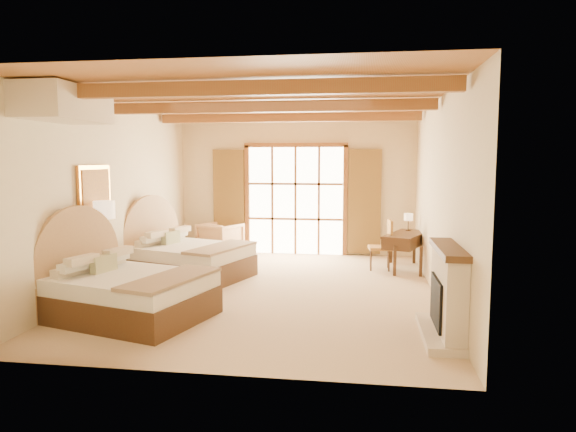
% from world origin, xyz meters
% --- Properties ---
extents(floor, '(7.00, 7.00, 0.00)m').
position_xyz_m(floor, '(0.00, 0.00, 0.00)').
color(floor, '#CDB18C').
rests_on(floor, ground).
extents(wall_back, '(5.50, 0.00, 5.50)m').
position_xyz_m(wall_back, '(0.00, 3.50, 1.60)').
color(wall_back, beige).
rests_on(wall_back, ground).
extents(wall_left, '(0.00, 7.00, 7.00)m').
position_xyz_m(wall_left, '(-2.75, 0.00, 1.60)').
color(wall_left, beige).
rests_on(wall_left, ground).
extents(wall_right, '(0.00, 7.00, 7.00)m').
position_xyz_m(wall_right, '(2.75, 0.00, 1.60)').
color(wall_right, beige).
rests_on(wall_right, ground).
extents(ceiling, '(7.00, 7.00, 0.00)m').
position_xyz_m(ceiling, '(0.00, 0.00, 3.20)').
color(ceiling, '#AB713C').
rests_on(ceiling, ground).
extents(ceiling_beams, '(5.39, 4.60, 0.18)m').
position_xyz_m(ceiling_beams, '(0.00, 0.00, 3.08)').
color(ceiling_beams, brown).
rests_on(ceiling_beams, ceiling).
extents(french_doors, '(3.95, 0.08, 2.60)m').
position_xyz_m(french_doors, '(0.00, 3.44, 1.25)').
color(french_doors, white).
rests_on(french_doors, ground).
extents(fireplace, '(0.46, 1.40, 1.16)m').
position_xyz_m(fireplace, '(2.60, -2.00, 0.51)').
color(fireplace, '#C5B098').
rests_on(fireplace, ground).
extents(painting, '(0.06, 0.95, 0.75)m').
position_xyz_m(painting, '(-2.70, -0.75, 1.75)').
color(painting, orange).
rests_on(painting, wall_left).
extents(canopy_valance, '(0.70, 1.40, 0.45)m').
position_xyz_m(canopy_valance, '(-2.40, -2.00, 2.95)').
color(canopy_valance, beige).
rests_on(canopy_valance, ceiling).
extents(bed_near, '(2.45, 2.05, 1.35)m').
position_xyz_m(bed_near, '(-1.80, -1.81, 0.41)').
color(bed_near, '#433219').
rests_on(bed_near, floor).
extents(bed_far, '(2.48, 2.09, 1.33)m').
position_xyz_m(bed_far, '(-1.78, 0.73, 0.40)').
color(bed_far, '#433219').
rests_on(bed_far, floor).
extents(nightstand, '(0.62, 0.62, 0.58)m').
position_xyz_m(nightstand, '(-2.47, -1.08, 0.29)').
color(nightstand, '#433219').
rests_on(nightstand, floor).
extents(floor_lamp, '(0.33, 0.33, 1.56)m').
position_xyz_m(floor_lamp, '(-2.50, -0.86, 1.33)').
color(floor_lamp, '#312419').
rests_on(floor_lamp, floor).
extents(armchair, '(1.09, 1.10, 0.76)m').
position_xyz_m(armchair, '(-1.69, 2.98, 0.38)').
color(armchair, tan).
rests_on(armchair, floor).
extents(ottoman, '(0.63, 0.63, 0.35)m').
position_xyz_m(ottoman, '(-1.04, 2.27, 0.18)').
color(ottoman, '#9F714A').
rests_on(ottoman, floor).
extents(desk, '(1.04, 1.48, 0.73)m').
position_xyz_m(desk, '(2.43, 2.05, 0.39)').
color(desk, '#433219').
rests_on(desk, floor).
extents(desk_chair, '(0.49, 0.48, 1.01)m').
position_xyz_m(desk_chair, '(1.94, 1.95, 0.31)').
color(desk_chair, '#B47936').
rests_on(desk_chair, floor).
extents(desk_lamp, '(0.18, 0.18, 0.36)m').
position_xyz_m(desk_lamp, '(2.51, 2.46, 1.01)').
color(desk_lamp, '#312419').
rests_on(desk_lamp, desk).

